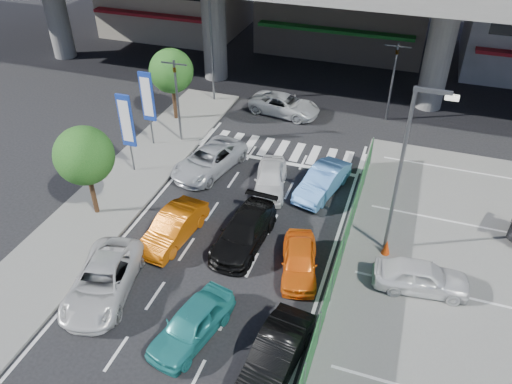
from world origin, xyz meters
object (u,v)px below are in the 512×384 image
at_px(tree_near, 84,156).
at_px(sedan_black_mid, 244,232).
at_px(street_lamp_right, 406,162).
at_px(street_lamp_left, 213,35).
at_px(tree_far, 171,71).
at_px(parked_sedan_white, 421,277).
at_px(signboard_near, 126,123).
at_px(traffic_cone, 386,247).
at_px(taxi_teal_mid, 192,324).
at_px(crossing_wagon_silver, 285,105).
at_px(traffic_light_right, 395,63).
at_px(kei_truck_front_right, 322,181).
at_px(sedan_white_mid_left, 103,281).
at_px(taxi_orange_left, 174,227).
at_px(hatch_black_mid_right, 276,355).
at_px(traffic_light_left, 176,81).
at_px(taxi_orange_right, 299,261).
at_px(signboard_far, 148,99).
at_px(wagon_silver_front_left, 209,160).
at_px(sedan_white_front_mid, 270,179).

bearing_deg(tree_near, sedan_black_mid, 2.01).
distance_m(street_lamp_right, street_lamp_left, 18.06).
bearing_deg(tree_far, parked_sedan_white, -32.73).
height_order(signboard_near, traffic_cone, signboard_near).
bearing_deg(tree_far, tree_near, -85.64).
bearing_deg(taxi_teal_mid, traffic_cone, 60.80).
distance_m(tree_far, parked_sedan_white, 19.76).
distance_m(taxi_teal_mid, crossing_wagon_silver, 19.05).
distance_m(traffic_light_right, kei_truck_front_right, 10.32).
relative_size(sedan_black_mid, parked_sedan_white, 1.21).
distance_m(sedan_white_mid_left, taxi_orange_left, 4.20).
xyz_separation_m(hatch_black_mid_right, taxi_orange_left, (-6.54, 5.14, 0.00)).
relative_size(tree_far, sedan_black_mid, 1.01).
bearing_deg(parked_sedan_white, taxi_teal_mid, 116.51).
bearing_deg(sedan_white_mid_left, parked_sedan_white, 7.22).
relative_size(traffic_light_left, sedan_white_mid_left, 1.05).
bearing_deg(hatch_black_mid_right, traffic_light_left, 133.73).
distance_m(street_lamp_left, kei_truck_front_right, 13.48).
distance_m(taxi_orange_right, traffic_cone, 4.16).
bearing_deg(hatch_black_mid_right, traffic_light_right, 92.76).
xyz_separation_m(tree_near, parked_sedan_white, (15.67, -0.09, -2.66)).
height_order(hatch_black_mid_right, taxi_orange_right, hatch_black_mid_right).
bearing_deg(signboard_near, parked_sedan_white, -14.42).
xyz_separation_m(signboard_near, hatch_black_mid_right, (11.30, -9.62, -2.37)).
distance_m(signboard_far, wagon_silver_front_left, 5.22).
bearing_deg(crossing_wagon_silver, street_lamp_right, -136.00).
distance_m(signboard_far, parked_sedan_white, 17.90).
xyz_separation_m(tree_far, parked_sedan_white, (16.47, -10.59, -2.66)).
distance_m(taxi_orange_left, parked_sedan_white, 11.12).
bearing_deg(traffic_light_left, taxi_orange_right, -41.44).
bearing_deg(wagon_silver_front_left, kei_truck_front_right, 13.78).
distance_m(sedan_white_mid_left, parked_sedan_white, 13.08).
xyz_separation_m(taxi_orange_left, wagon_silver_front_left, (-0.77, 5.95, 0.00)).
height_order(sedan_white_mid_left, taxi_orange_left, same).
bearing_deg(taxi_orange_right, parked_sedan_white, -7.10).
relative_size(taxi_orange_right, parked_sedan_white, 0.95).
xyz_separation_m(taxi_orange_left, sedan_black_mid, (3.21, 0.76, 0.00)).
bearing_deg(street_lamp_left, traffic_light_left, -88.80).
bearing_deg(street_lamp_right, sedan_black_mid, -164.90).
relative_size(taxi_teal_mid, sedan_white_front_mid, 1.01).
distance_m(kei_truck_front_right, crossing_wagon_silver, 9.29).
distance_m(traffic_light_right, taxi_orange_right, 16.15).
bearing_deg(signboard_far, tree_far, 93.26).
bearing_deg(traffic_light_left, wagon_silver_front_left, -40.29).
bearing_deg(taxi_orange_right, sedan_white_front_mid, 104.93).
bearing_deg(street_lamp_right, traffic_cone, -103.23).
bearing_deg(tree_near, traffic_light_right, 50.19).
height_order(tree_far, hatch_black_mid_right, tree_far).
relative_size(sedan_black_mid, traffic_cone, 6.31).
height_order(street_lamp_right, sedan_white_mid_left, street_lamp_right).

